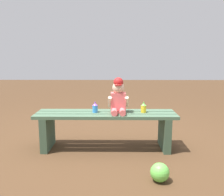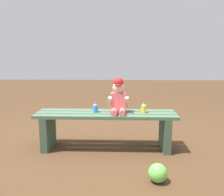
% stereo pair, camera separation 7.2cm
% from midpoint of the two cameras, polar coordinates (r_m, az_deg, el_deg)
% --- Properties ---
extents(ground_plane, '(16.00, 16.00, 0.00)m').
position_cam_midpoint_polar(ground_plane, '(2.94, -0.66, -11.58)').
color(ground_plane, '#4C331E').
extents(park_bench, '(1.61, 0.39, 0.43)m').
position_cam_midpoint_polar(park_bench, '(2.85, -0.67, -6.05)').
color(park_bench, '#47664C').
rests_on(park_bench, ground_plane).
extents(child_figure, '(0.23, 0.27, 0.40)m').
position_cam_midpoint_polar(child_figure, '(2.77, 2.26, 0.11)').
color(child_figure, '#E56666').
rests_on(child_figure, park_bench).
extents(sippy_cup_left, '(0.06, 0.06, 0.12)m').
position_cam_midpoint_polar(sippy_cup_left, '(2.82, -3.20, -2.20)').
color(sippy_cup_left, '#338CE5').
rests_on(sippy_cup_left, park_bench).
extents(sippy_cup_right, '(0.06, 0.06, 0.12)m').
position_cam_midpoint_polar(sippy_cup_right, '(2.82, 8.18, -2.27)').
color(sippy_cup_right, yellow).
rests_on(sippy_cup_right, park_bench).
extents(toy_ball, '(0.17, 0.17, 0.17)m').
position_cam_midpoint_polar(toy_ball, '(2.23, 11.60, -16.80)').
color(toy_ball, '#66CC4C').
rests_on(toy_ball, ground_plane).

